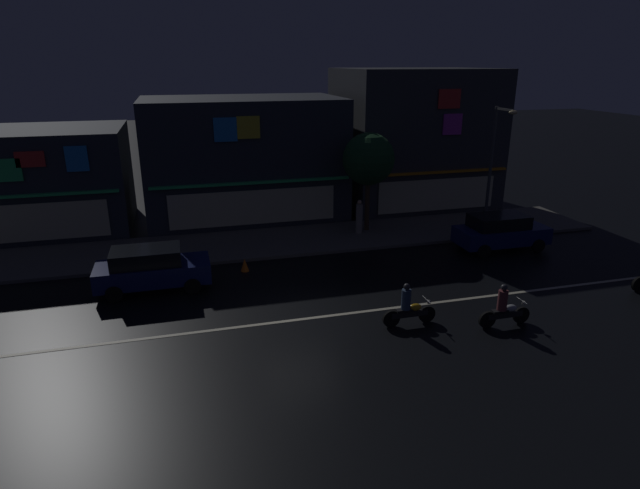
# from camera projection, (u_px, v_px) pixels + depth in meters

# --- Properties ---
(ground_plane) EXTENTS (140.00, 140.00, 0.00)m
(ground_plane) POSITION_uv_depth(u_px,v_px,m) (300.00, 320.00, 18.26)
(ground_plane) COLOR black
(lane_divider_stripe) EXTENTS (32.88, 0.16, 0.01)m
(lane_divider_stripe) POSITION_uv_depth(u_px,v_px,m) (300.00, 320.00, 18.25)
(lane_divider_stripe) COLOR beige
(lane_divider_stripe) RESTS_ON ground
(sidewalk_far) EXTENTS (34.61, 4.36, 0.14)m
(sidewalk_far) POSITION_uv_depth(u_px,v_px,m) (261.00, 243.00, 25.73)
(sidewalk_far) COLOR #5B5954
(sidewalk_far) RESTS_ON ground
(storefront_left_block) EXTENTS (10.70, 6.64, 6.59)m
(storefront_left_block) POSITION_uv_depth(u_px,v_px,m) (244.00, 158.00, 29.62)
(storefront_left_block) COLOR #2D333D
(storefront_left_block) RESTS_ON ground
(storefront_center_block) EXTENTS (8.35, 6.60, 5.26)m
(storefront_center_block) POSITION_uv_depth(u_px,v_px,m) (43.00, 180.00, 27.25)
(storefront_center_block) COLOR #2D333D
(storefront_center_block) RESTS_ON ground
(storefront_right_block) EXTENTS (8.78, 7.30, 8.05)m
(storefront_right_block) POSITION_uv_depth(u_px,v_px,m) (413.00, 138.00, 32.24)
(storefront_right_block) COLOR #383A3F
(storefront_right_block) RESTS_ON ground
(streetlamp_mid) EXTENTS (0.44, 1.64, 6.18)m
(streetlamp_mid) POSITION_uv_depth(u_px,v_px,m) (494.00, 157.00, 26.90)
(streetlamp_mid) COLOR #47494C
(streetlamp_mid) RESTS_ON sidewalk_far
(pedestrian_on_sidewalk) EXTENTS (0.34, 0.34, 1.72)m
(pedestrian_on_sidewalk) POSITION_uv_depth(u_px,v_px,m) (359.00, 218.00, 26.78)
(pedestrian_on_sidewalk) COLOR gray
(pedestrian_on_sidewalk) RESTS_ON sidewalk_far
(street_tree) EXTENTS (2.61, 2.61, 4.99)m
(street_tree) POSITION_uv_depth(u_px,v_px,m) (369.00, 159.00, 26.35)
(street_tree) COLOR #473323
(street_tree) RESTS_ON sidewalk_far
(parked_car_near_kerb) EXTENTS (4.30, 1.98, 1.67)m
(parked_car_near_kerb) POSITION_uv_depth(u_px,v_px,m) (151.00, 268.00, 20.46)
(parked_car_near_kerb) COLOR navy
(parked_car_near_kerb) RESTS_ON ground
(parked_car_trailing) EXTENTS (4.30, 1.98, 1.67)m
(parked_car_trailing) POSITION_uv_depth(u_px,v_px,m) (501.00, 231.00, 24.89)
(parked_car_trailing) COLOR navy
(parked_car_trailing) RESTS_ON ground
(motorcycle_following) EXTENTS (1.90, 0.60, 1.52)m
(motorcycle_following) POSITION_uv_depth(u_px,v_px,m) (408.00, 308.00, 17.71)
(motorcycle_following) COLOR black
(motorcycle_following) RESTS_ON ground
(motorcycle_opposite_lane) EXTENTS (1.90, 0.60, 1.52)m
(motorcycle_opposite_lane) POSITION_uv_depth(u_px,v_px,m) (504.00, 309.00, 17.64)
(motorcycle_opposite_lane) COLOR black
(motorcycle_opposite_lane) RESTS_ON ground
(traffic_cone) EXTENTS (0.36, 0.36, 0.55)m
(traffic_cone) POSITION_uv_depth(u_px,v_px,m) (245.00, 265.00, 22.41)
(traffic_cone) COLOR orange
(traffic_cone) RESTS_ON ground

